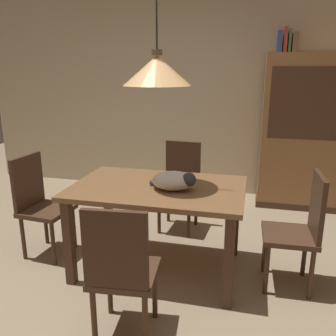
# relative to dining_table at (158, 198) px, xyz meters

# --- Properties ---
(ground) EXTENTS (10.00, 10.00, 0.00)m
(ground) POSITION_rel_dining_table_xyz_m (0.06, -0.47, -0.65)
(ground) COLOR #998466
(back_wall) EXTENTS (6.40, 0.10, 2.90)m
(back_wall) POSITION_rel_dining_table_xyz_m (0.06, 2.18, 0.80)
(back_wall) COLOR beige
(back_wall) RESTS_ON ground
(dining_table) EXTENTS (1.40, 0.90, 0.75)m
(dining_table) POSITION_rel_dining_table_xyz_m (0.00, 0.00, 0.00)
(dining_table) COLOR brown
(dining_table) RESTS_ON ground
(chair_right_side) EXTENTS (0.41, 0.41, 0.93)m
(chair_right_side) POSITION_rel_dining_table_xyz_m (1.13, 0.00, -0.14)
(chair_right_side) COLOR #472D1E
(chair_right_side) RESTS_ON ground
(chair_far_back) EXTENTS (0.43, 0.43, 0.93)m
(chair_far_back) POSITION_rel_dining_table_xyz_m (0.01, 0.88, -0.14)
(chair_far_back) COLOR #472D1E
(chair_far_back) RESTS_ON ground
(chair_near_front) EXTENTS (0.44, 0.44, 0.93)m
(chair_near_front) POSITION_rel_dining_table_xyz_m (0.01, -0.88, -0.14)
(chair_near_front) COLOR #472D1E
(chair_near_front) RESTS_ON ground
(chair_left_side) EXTENTS (0.43, 0.43, 0.93)m
(chair_left_side) POSITION_rel_dining_table_xyz_m (-1.13, 0.01, -0.14)
(chair_left_side) COLOR #472D1E
(chair_left_side) RESTS_ON ground
(cat_sleeping) EXTENTS (0.40, 0.28, 0.16)m
(cat_sleeping) POSITION_rel_dining_table_xyz_m (0.15, -0.06, 0.18)
(cat_sleeping) COLOR silver
(cat_sleeping) RESTS_ON dining_table
(pendant_lamp) EXTENTS (0.52, 0.52, 1.30)m
(pendant_lamp) POSITION_rel_dining_table_xyz_m (-0.00, 0.00, 1.01)
(pendant_lamp) COLOR #E0A86B
(hutch_bookcase) EXTENTS (1.12, 0.45, 1.85)m
(hutch_bookcase) POSITION_rel_dining_table_xyz_m (1.37, 1.85, 0.24)
(hutch_bookcase) COLOR olive
(hutch_bookcase) RESTS_ON ground
(book_blue_wide) EXTENTS (0.06, 0.24, 0.24)m
(book_blue_wide) POSITION_rel_dining_table_xyz_m (0.95, 1.85, 1.32)
(book_blue_wide) COLOR #384C93
(book_blue_wide) RESTS_ON hutch_bookcase
(book_red_tall) EXTENTS (0.04, 0.22, 0.28)m
(book_red_tall) POSITION_rel_dining_table_xyz_m (1.02, 1.85, 1.34)
(book_red_tall) COLOR #B73833
(book_red_tall) RESTS_ON hutch_bookcase
(book_green_slim) EXTENTS (0.03, 0.20, 0.26)m
(book_green_slim) POSITION_rel_dining_table_xyz_m (1.06, 1.85, 1.33)
(book_green_slim) COLOR #427A4C
(book_green_slim) RESTS_ON hutch_bookcase
(book_brown_thick) EXTENTS (0.06, 0.24, 0.22)m
(book_brown_thick) POSITION_rel_dining_table_xyz_m (1.13, 1.85, 1.31)
(book_brown_thick) COLOR brown
(book_brown_thick) RESTS_ON hutch_bookcase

